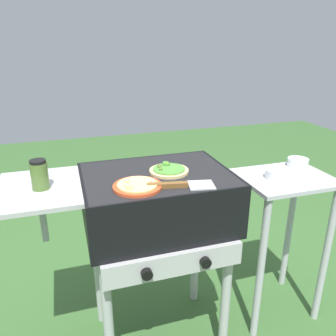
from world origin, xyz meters
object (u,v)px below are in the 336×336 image
(grill, at_px, (154,204))
(spatula, at_px, (182,185))
(topping_bowl_far, at_px, (298,163))
(prep_table, at_px, (280,219))
(topping_bowl_near, at_px, (278,175))
(pizza_veggie, at_px, (168,170))
(sauce_jar, at_px, (39,175))
(pizza_cheese, at_px, (137,186))

(grill, xyz_separation_m, spatula, (0.07, -0.16, 0.15))
(topping_bowl_far, bearing_deg, grill, -172.66)
(spatula, height_order, prep_table, spatula)
(spatula, xyz_separation_m, topping_bowl_near, (0.55, 0.15, -0.08))
(topping_bowl_near, xyz_separation_m, topping_bowl_far, (0.20, 0.11, -0.00))
(pizza_veggie, distance_m, topping_bowl_far, 0.76)
(sauce_jar, xyz_separation_m, spatula, (0.52, -0.15, -0.05))
(sauce_jar, distance_m, topping_bowl_near, 1.08)
(spatula, distance_m, prep_table, 0.71)
(topping_bowl_far, bearing_deg, sauce_jar, -174.66)
(pizza_veggie, xyz_separation_m, prep_table, (0.61, -0.00, -0.34))
(grill, distance_m, prep_table, 0.70)
(topping_bowl_near, relative_size, topping_bowl_far, 1.11)
(sauce_jar, distance_m, prep_table, 1.19)
(sauce_jar, height_order, spatula, sauce_jar)
(pizza_cheese, bearing_deg, topping_bowl_near, 8.78)
(grill, xyz_separation_m, prep_table, (0.67, 0.00, -0.19))
(sauce_jar, height_order, topping_bowl_near, sauce_jar)
(pizza_veggie, height_order, topping_bowl_near, pizza_veggie)
(prep_table, distance_m, topping_bowl_near, 0.26)
(pizza_veggie, xyz_separation_m, topping_bowl_far, (0.75, 0.10, -0.08))
(prep_table, bearing_deg, topping_bowl_far, 35.26)
(pizza_veggie, bearing_deg, pizza_cheese, -142.57)
(spatula, bearing_deg, grill, 113.29)
(grill, relative_size, pizza_veggie, 5.64)
(grill, height_order, topping_bowl_near, grill)
(grill, relative_size, prep_table, 1.19)
(pizza_cheese, distance_m, topping_bowl_far, 0.95)
(pizza_veggie, distance_m, pizza_cheese, 0.21)
(topping_bowl_near, bearing_deg, grill, 179.26)
(grill, height_order, pizza_cheese, pizza_cheese)
(pizza_veggie, bearing_deg, grill, -172.76)
(topping_bowl_near, bearing_deg, topping_bowl_far, 29.57)
(spatula, relative_size, topping_bowl_far, 2.47)
(grill, xyz_separation_m, pizza_veggie, (0.07, 0.01, 0.15))
(grill, xyz_separation_m, sauce_jar, (-0.45, -0.01, 0.20))
(prep_table, xyz_separation_m, topping_bowl_near, (-0.06, -0.01, 0.26))
(topping_bowl_far, bearing_deg, topping_bowl_near, -150.43)
(grill, xyz_separation_m, topping_bowl_far, (0.82, 0.11, 0.07))
(pizza_veggie, distance_m, prep_table, 0.70)
(sauce_jar, bearing_deg, pizza_cheese, -16.43)
(prep_table, height_order, topping_bowl_far, topping_bowl_far)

